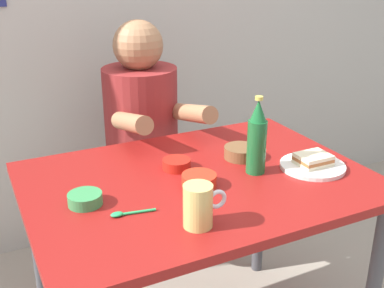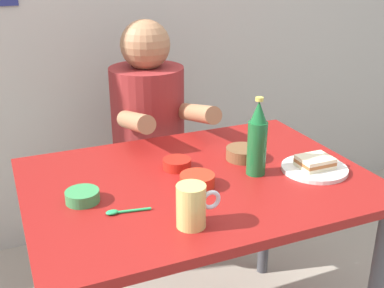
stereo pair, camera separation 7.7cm
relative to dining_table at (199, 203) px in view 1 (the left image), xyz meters
The scene contains 12 objects.
dining_table is the anchor object (origin of this frame).
stool 0.70m from the dining_table, 86.70° to the left, with size 0.34×0.34×0.45m.
person_seated 0.63m from the dining_table, 86.64° to the left, with size 0.33×0.56×0.72m.
plate_orange 0.41m from the dining_table, 15.07° to the right, with size 0.22×0.22×0.01m, color silver.
sandwich 0.41m from the dining_table, 15.07° to the right, with size 0.11×0.09×0.04m.
beer_mug 0.33m from the dining_table, 116.96° to the right, with size 0.13×0.08×0.12m.
beer_bottle 0.29m from the dining_table, 13.14° to the right, with size 0.06×0.06×0.26m.
dip_bowl_green 0.39m from the dining_table, behind, with size 0.10×0.10×0.03m.
sauce_bowl_chili 0.13m from the dining_table, 116.01° to the right, with size 0.11×0.11×0.04m.
sambal_bowl_red 0.15m from the dining_table, 110.66° to the left, with size 0.10×0.10×0.03m.
condiment_bowl_brown 0.25m from the dining_table, 20.63° to the left, with size 0.12×0.12×0.04m.
spoon 0.33m from the dining_table, 157.35° to the right, with size 0.13×0.03×0.01m.
Camera 1 is at (-0.64, -1.25, 1.42)m, focal length 44.69 mm.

